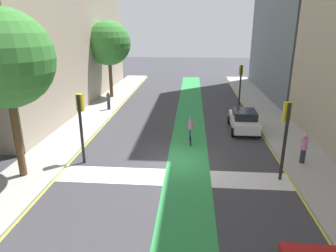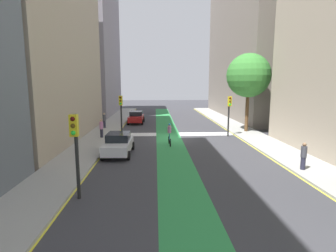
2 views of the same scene
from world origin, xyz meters
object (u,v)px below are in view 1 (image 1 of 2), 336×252
(traffic_signal_near_right, at_px, (286,126))
(cyclist_in_lane, at_px, (190,129))
(street_tree_near, at_px, (4,59))
(traffic_signal_far_right, at_px, (241,77))
(car_white_right_far, at_px, (244,120))
(street_tree_far, at_px, (109,43))
(pedestrian_sidewalk_left_a, at_px, (108,101))
(pedestrian_sidewalk_right_a, at_px, (304,148))
(traffic_signal_near_left, at_px, (81,115))

(traffic_signal_near_right, height_order, cyclist_in_lane, traffic_signal_near_right)
(cyclist_in_lane, height_order, street_tree_near, street_tree_near)
(traffic_signal_far_right, distance_m, car_white_right_far, 8.04)
(street_tree_far, bearing_deg, cyclist_in_lane, -55.59)
(traffic_signal_far_right, bearing_deg, cyclist_in_lane, -113.76)
(car_white_right_far, bearing_deg, pedestrian_sidewalk_left_a, 158.43)
(cyclist_in_lane, bearing_deg, pedestrian_sidewalk_left_a, 135.48)
(cyclist_in_lane, height_order, street_tree_far, street_tree_far)
(car_white_right_far, xyz_separation_m, street_tree_near, (-12.44, -8.37, 5.20))
(car_white_right_far, xyz_separation_m, street_tree_far, (-12.52, 9.68, 4.94))
(car_white_right_far, relative_size, street_tree_far, 0.54)
(cyclist_in_lane, distance_m, pedestrian_sidewalk_left_a, 10.54)
(pedestrian_sidewalk_right_a, xyz_separation_m, pedestrian_sidewalk_left_a, (-13.80, 10.24, -0.06))
(traffic_signal_near_right, distance_m, pedestrian_sidewalk_left_a, 17.12)
(pedestrian_sidewalk_right_a, height_order, street_tree_near, street_tree_near)
(traffic_signal_near_left, height_order, traffic_signal_far_right, traffic_signal_near_left)
(pedestrian_sidewalk_left_a, bearing_deg, traffic_signal_near_right, -44.52)
(car_white_right_far, relative_size, pedestrian_sidewalk_left_a, 2.60)
(pedestrian_sidewalk_right_a, distance_m, street_tree_near, 15.84)
(cyclist_in_lane, xyz_separation_m, pedestrian_sidewalk_right_a, (6.28, -2.85, 0.06))
(traffic_signal_far_right, height_order, street_tree_near, street_tree_near)
(traffic_signal_far_right, xyz_separation_m, street_tree_far, (-13.28, 1.91, 3.01))
(traffic_signal_near_left, height_order, cyclist_in_lane, traffic_signal_near_left)
(cyclist_in_lane, bearing_deg, traffic_signal_near_right, -44.54)
(street_tree_near, bearing_deg, car_white_right_far, 33.91)
(car_white_right_far, distance_m, cyclist_in_lane, 4.87)
(traffic_signal_far_right, bearing_deg, pedestrian_sidewalk_right_a, -83.24)
(traffic_signal_near_right, distance_m, car_white_right_far, 7.71)
(traffic_signal_near_left, bearing_deg, cyclist_in_lane, 29.48)
(car_white_right_far, bearing_deg, traffic_signal_far_right, 84.43)
(street_tree_far, bearing_deg, pedestrian_sidewalk_left_a, -78.21)
(traffic_signal_near_right, bearing_deg, traffic_signal_near_left, 173.88)
(car_white_right_far, relative_size, street_tree_near, 0.52)
(traffic_signal_far_right, xyz_separation_m, car_white_right_far, (-0.76, -7.77, -1.93))
(traffic_signal_near_left, xyz_separation_m, street_tree_far, (-2.58, 15.95, 2.96))
(traffic_signal_far_right, relative_size, street_tree_far, 0.49)
(traffic_signal_far_right, distance_m, cyclist_in_lane, 11.76)
(traffic_signal_near_left, bearing_deg, pedestrian_sidewalk_left_a, 97.91)
(pedestrian_sidewalk_right_a, bearing_deg, street_tree_near, -169.86)
(traffic_signal_near_right, bearing_deg, street_tree_far, 127.71)
(traffic_signal_near_right, xyz_separation_m, traffic_signal_near_left, (-10.63, 1.14, -0.03))
(pedestrian_sidewalk_left_a, bearing_deg, traffic_signal_far_right, 14.90)
(pedestrian_sidewalk_right_a, relative_size, street_tree_far, 0.22)
(traffic_signal_near_right, distance_m, street_tree_far, 21.80)
(traffic_signal_near_left, relative_size, traffic_signal_far_right, 1.02)
(traffic_signal_near_left, height_order, pedestrian_sidewalk_right_a, traffic_signal_near_left)
(pedestrian_sidewalk_left_a, bearing_deg, street_tree_far, 101.79)
(car_white_right_far, height_order, street_tree_far, street_tree_far)
(traffic_signal_far_right, distance_m, pedestrian_sidewalk_right_a, 13.69)
(car_white_right_far, distance_m, pedestrian_sidewalk_right_a, 6.19)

